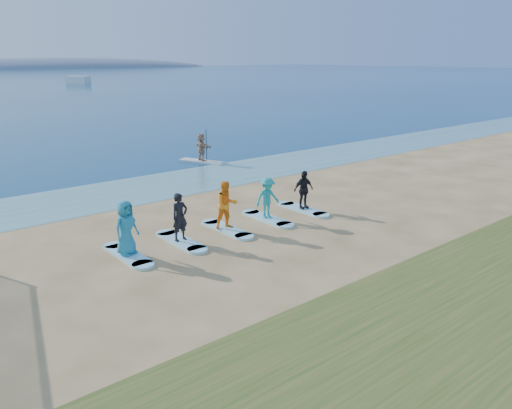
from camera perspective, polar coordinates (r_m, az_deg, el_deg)
ground at (r=16.42m, az=2.07°, el=-5.78°), size 600.00×600.00×0.00m
shallow_water at (r=24.86m, az=-14.19°, el=1.52°), size 600.00×600.00×0.00m
island_ridge at (r=328.66m, az=-21.55°, el=14.33°), size 220.00×56.00×18.00m
paddleboard at (r=30.90m, az=-6.18°, el=4.91°), size 1.82×3.03×0.12m
paddleboarder at (r=30.74m, az=-6.23°, el=6.54°), size 0.53×1.56×1.66m
boat_offshore_b at (r=132.40m, az=-19.64°, el=12.90°), size 4.30×6.89×1.78m
surfboard_0 at (r=16.81m, az=-14.40°, el=-5.61°), size 0.70×2.20×0.09m
student_0 at (r=16.49m, az=-14.64°, el=-2.57°), size 1.01×0.82×1.79m
surfboard_1 at (r=17.66m, az=-8.57°, el=-4.16°), size 0.70×2.20×0.09m
student_1 at (r=17.37m, az=-8.69°, el=-1.42°), size 0.64×0.45×1.69m
surfboard_2 at (r=18.69m, az=-3.34°, el=-2.83°), size 0.70×2.20×0.09m
student_2 at (r=18.40m, az=-3.39°, el=-0.06°), size 0.99×0.84×1.79m
surfboard_3 at (r=19.86m, az=1.30°, el=-1.62°), size 0.70×2.20×0.09m
student_3 at (r=19.61m, az=1.32°, el=0.77°), size 1.12×0.73×1.63m
surfboard_4 at (r=21.16m, az=5.39°, el=-0.54°), size 0.70×2.20×0.09m
student_4 at (r=20.93m, az=5.45°, el=1.69°), size 0.99×0.52×1.62m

